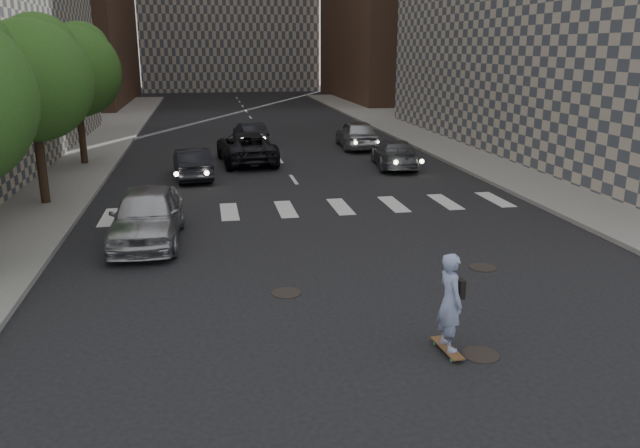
# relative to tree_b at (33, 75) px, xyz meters

# --- Properties ---
(ground) EXTENTS (160.00, 160.00, 0.00)m
(ground) POSITION_rel_tree_b_xyz_m (9.45, -11.14, -4.65)
(ground) COLOR black
(ground) RESTS_ON ground
(sidewalk_right) EXTENTS (13.00, 80.00, 0.15)m
(sidewalk_right) POSITION_rel_tree_b_xyz_m (23.95, 8.86, -4.57)
(sidewalk_right) COLOR gray
(sidewalk_right) RESTS_ON ground
(tree_b) EXTENTS (4.20, 4.20, 6.60)m
(tree_b) POSITION_rel_tree_b_xyz_m (0.00, 0.00, 0.00)
(tree_b) COLOR #382619
(tree_b) RESTS_ON sidewalk_left
(tree_c) EXTENTS (4.20, 4.20, 6.60)m
(tree_c) POSITION_rel_tree_b_xyz_m (0.00, 8.00, 0.00)
(tree_c) COLOR #382619
(tree_c) RESTS_ON sidewalk_left
(manhole_a) EXTENTS (0.70, 0.70, 0.02)m
(manhole_a) POSITION_rel_tree_b_xyz_m (10.65, -13.64, -4.64)
(manhole_a) COLOR black
(manhole_a) RESTS_ON ground
(manhole_b) EXTENTS (0.70, 0.70, 0.02)m
(manhole_b) POSITION_rel_tree_b_xyz_m (7.45, -9.94, -4.64)
(manhole_b) COLOR black
(manhole_b) RESTS_ON ground
(manhole_c) EXTENTS (0.70, 0.70, 0.02)m
(manhole_c) POSITION_rel_tree_b_xyz_m (12.75, -9.14, -4.64)
(manhole_c) COLOR black
(manhole_c) RESTS_ON ground
(skateboarder) EXTENTS (0.52, 1.02, 1.99)m
(skateboarder) POSITION_rel_tree_b_xyz_m (10.08, -13.41, -3.61)
(skateboarder) COLOR brown
(skateboarder) RESTS_ON ground
(silver_sedan) EXTENTS (2.10, 4.88, 1.64)m
(silver_sedan) POSITION_rel_tree_b_xyz_m (3.95, -5.23, -3.83)
(silver_sedan) COLOR #AAABB1
(silver_sedan) RESTS_ON ground
(traffic_car_a) EXTENTS (1.83, 4.20, 1.34)m
(traffic_car_a) POSITION_rel_tree_b_xyz_m (5.14, 3.93, -3.97)
(traffic_car_a) COLOR black
(traffic_car_a) RESTS_ON ground
(traffic_car_b) EXTENTS (2.44, 4.75, 1.32)m
(traffic_car_b) POSITION_rel_tree_b_xyz_m (14.61, 4.88, -3.99)
(traffic_car_b) COLOR #54565B
(traffic_car_b) RESTS_ON ground
(traffic_car_c) EXTENTS (2.93, 5.65, 1.52)m
(traffic_car_c) POSITION_rel_tree_b_xyz_m (7.73, 7.33, -3.89)
(traffic_car_c) COLOR black
(traffic_car_c) RESTS_ON ground
(traffic_car_d) EXTENTS (2.14, 4.81, 1.61)m
(traffic_car_d) POSITION_rel_tree_b_xyz_m (14.22, 10.87, -3.84)
(traffic_car_d) COLOR #9DA0A4
(traffic_car_d) RESTS_ON ground
(traffic_car_e) EXTENTS (1.90, 4.15, 1.32)m
(traffic_car_e) POSITION_rel_tree_b_xyz_m (8.37, 13.24, -3.99)
(traffic_car_e) COLOR black
(traffic_car_e) RESTS_ON ground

